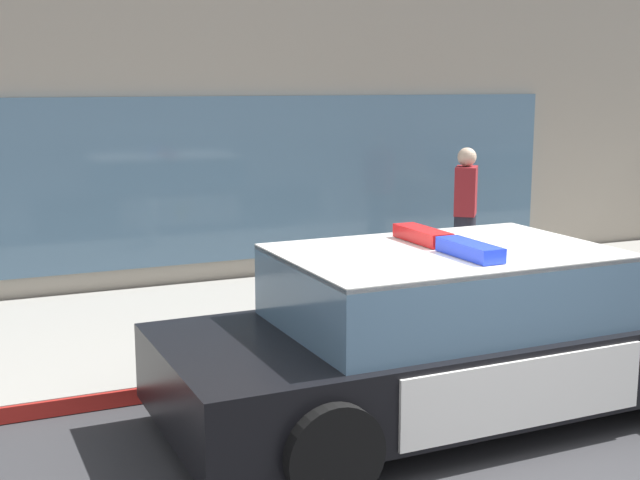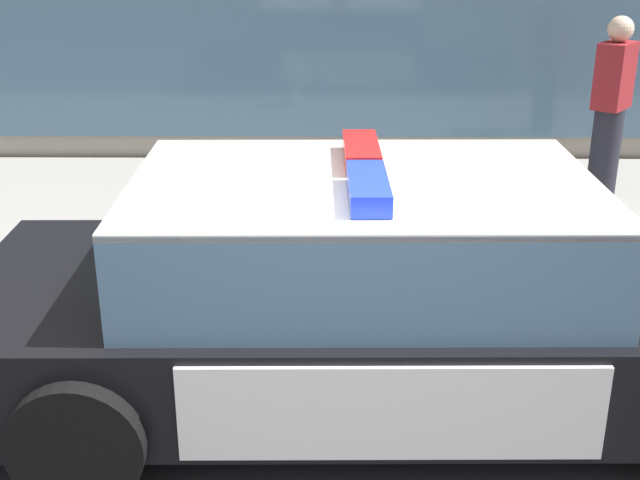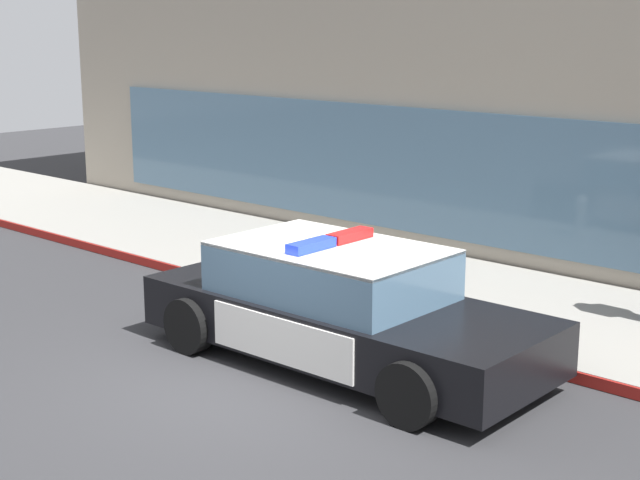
{
  "view_description": "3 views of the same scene",
  "coord_description": "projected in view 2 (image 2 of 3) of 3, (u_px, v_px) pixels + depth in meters",
  "views": [
    {
      "loc": [
        -3.37,
        -4.52,
        2.68
      ],
      "look_at": [
        -0.34,
        2.39,
        1.28
      ],
      "focal_mm": 47.99,
      "sensor_mm": 36.0,
      "label": 1
    },
    {
      "loc": [
        -0.03,
        -3.26,
        2.74
      ],
      "look_at": [
        -0.08,
        1.93,
        0.7
      ],
      "focal_mm": 46.86,
      "sensor_mm": 36.0,
      "label": 2
    },
    {
      "loc": [
        7.18,
        -6.79,
        3.88
      ],
      "look_at": [
        -0.49,
        1.66,
        1.25
      ],
      "focal_mm": 53.25,
      "sensor_mm": 36.0,
      "label": 3
    }
  ],
  "objects": [
    {
      "name": "sidewalk",
      "position": [
        331.0,
        217.0,
        7.84
      ],
      "size": [
        48.0,
        3.51,
        0.15
      ],
      "primitive_type": "cube",
      "color": "gray",
      "rests_on": "ground"
    },
    {
      "name": "curb_red_paint",
      "position": [
        331.0,
        298.0,
        6.19
      ],
      "size": [
        28.8,
        0.04,
        0.14
      ],
      "primitive_type": "cube",
      "color": "maroon",
      "rests_on": "ground"
    },
    {
      "name": "police_cruiser",
      "position": [
        386.0,
        295.0,
        4.82
      ],
      "size": [
        4.94,
        2.16,
        1.49
      ],
      "rotation": [
        0.0,
        0.0,
        0.01
      ],
      "color": "black",
      "rests_on": "ground"
    },
    {
      "name": "fire_hydrant",
      "position": [
        268.0,
        209.0,
        6.75
      ],
      "size": [
        0.34,
        0.39,
        0.73
      ],
      "color": "silver",
      "rests_on": "sidewalk"
    },
    {
      "name": "pedestrian_on_sidewalk",
      "position": [
        611.0,
        107.0,
        7.95
      ],
      "size": [
        0.45,
        0.48,
        1.71
      ],
      "rotation": [
        0.0,
        0.0,
        5.62
      ],
      "color": "#23232D",
      "rests_on": "sidewalk"
    }
  ]
}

